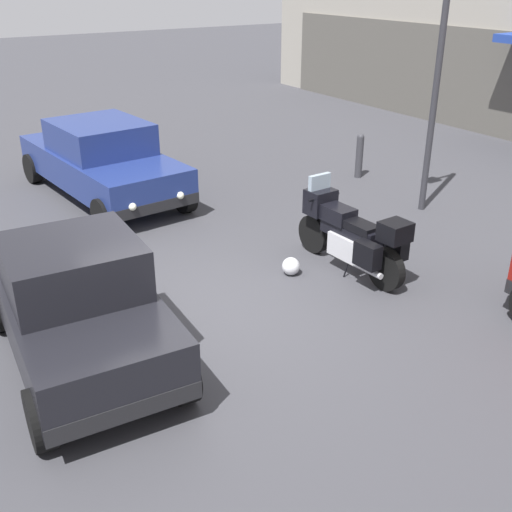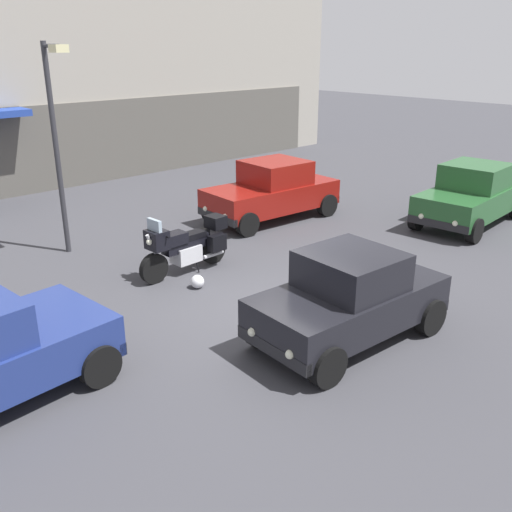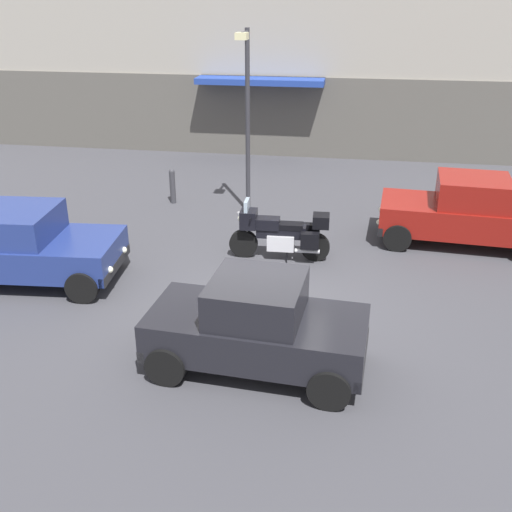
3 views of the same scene
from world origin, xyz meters
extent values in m
plane|color=#38383D|center=(0.00, 0.00, 0.00)|extent=(80.00, 80.00, 0.00)
cube|color=#514E48|center=(0.00, 11.66, 1.40)|extent=(26.45, 0.12, 2.80)
cube|color=navy|center=(-1.80, 11.23, 2.70)|extent=(4.40, 1.10, 0.20)
cylinder|color=black|center=(-0.80, 2.61, 0.32)|extent=(0.64, 0.16, 0.64)
cylinder|color=black|center=(0.82, 2.67, 0.32)|extent=(0.64, 0.16, 0.64)
cylinder|color=#B7B7BC|center=(-0.78, 2.61, 0.75)|extent=(0.33, 0.08, 0.68)
cube|color=#B7B7BC|center=(0.05, 2.64, 0.42)|extent=(0.62, 0.42, 0.36)
cube|color=black|center=(0.05, 2.64, 0.66)|extent=(1.11, 0.32, 0.28)
cube|color=black|center=(-0.25, 2.63, 0.84)|extent=(0.53, 0.36, 0.24)
cube|color=black|center=(0.25, 2.65, 0.80)|extent=(0.57, 0.32, 0.12)
cube|color=black|center=(-0.68, 2.61, 0.92)|extent=(0.38, 0.45, 0.40)
cube|color=#8C9EAD|center=(-0.72, 2.61, 1.22)|extent=(0.10, 0.40, 0.28)
sphere|color=#EAEACC|center=(-0.86, 2.60, 0.92)|extent=(0.14, 0.14, 0.14)
cylinder|color=black|center=(-0.60, 2.61, 1.02)|extent=(0.06, 0.62, 0.04)
cylinder|color=#B7B7BC|center=(0.65, 2.46, 0.30)|extent=(0.55, 0.11, 0.09)
cube|color=black|center=(0.71, 2.38, 0.58)|extent=(0.41, 0.22, 0.36)
cube|color=black|center=(0.68, 2.94, 0.58)|extent=(0.41, 0.22, 0.36)
cube|color=black|center=(0.92, 2.67, 0.95)|extent=(0.38, 0.41, 0.28)
cylinder|color=black|center=(0.20, 2.47, 0.15)|extent=(0.03, 0.13, 0.29)
sphere|color=silver|center=(-0.32, 1.79, 0.14)|extent=(0.28, 0.28, 0.28)
cube|color=navy|center=(-5.35, 0.67, 0.64)|extent=(4.63, 2.12, 0.64)
cube|color=navy|center=(-5.30, 0.67, 1.26)|extent=(2.03, 1.77, 0.60)
cube|color=#8C9EAD|center=(-4.40, 0.75, 1.26)|extent=(0.18, 1.50, 0.51)
cube|color=black|center=(-3.15, 0.85, 0.42)|extent=(0.26, 1.76, 0.20)
cylinder|color=black|center=(-3.62, 1.65, 0.32)|extent=(0.66, 0.27, 0.64)
cylinder|color=black|center=(-3.48, -0.02, 0.32)|extent=(0.66, 0.27, 0.64)
sphere|color=silver|center=(-3.14, 1.33, 0.54)|extent=(0.14, 0.14, 0.14)
sphere|color=silver|center=(-3.06, 0.37, 0.54)|extent=(0.14, 0.14, 0.14)
cube|color=black|center=(0.20, -1.64, 0.64)|extent=(3.50, 1.79, 0.64)
cube|color=black|center=(0.20, -1.64, 1.26)|extent=(1.50, 1.53, 0.60)
cube|color=#8C9EAD|center=(-0.45, -1.59, 1.26)|extent=(0.15, 1.33, 0.51)
cube|color=#8C9EAD|center=(0.85, -1.68, 1.26)|extent=(0.15, 1.33, 0.48)
cube|color=black|center=(-1.44, -1.53, 0.42)|extent=(0.23, 1.56, 0.20)
cube|color=black|center=(1.85, -1.75, 0.42)|extent=(0.23, 1.56, 0.20)
cylinder|color=black|center=(-1.10, -2.29, 0.32)|extent=(0.65, 0.26, 0.64)
cylinder|color=black|center=(-0.99, -0.81, 0.32)|extent=(0.65, 0.26, 0.64)
cylinder|color=black|center=(1.40, -2.46, 0.32)|extent=(0.65, 0.26, 0.64)
cylinder|color=black|center=(1.50, -0.99, 0.32)|extent=(0.65, 0.26, 0.64)
sphere|color=silver|center=(-1.52, -1.95, 0.54)|extent=(0.14, 0.14, 0.14)
sphere|color=silver|center=(-1.47, -1.09, 0.54)|extent=(0.14, 0.14, 0.14)
cube|color=maroon|center=(4.16, 4.21, 0.66)|extent=(3.91, 1.92, 0.68)
cube|color=maroon|center=(4.31, 4.20, 1.32)|extent=(1.71, 1.62, 0.64)
cube|color=#8C9EAD|center=(3.56, 4.25, 1.32)|extent=(0.16, 1.39, 0.54)
cube|color=#8C9EAD|center=(5.05, 4.14, 1.32)|extent=(0.16, 1.39, 0.51)
cube|color=black|center=(2.31, 4.34, 0.42)|extent=(0.24, 1.64, 0.20)
cylinder|color=black|center=(2.65, 3.54, 0.32)|extent=(0.65, 0.27, 0.64)
cylinder|color=black|center=(2.77, 5.09, 0.32)|extent=(0.65, 0.27, 0.64)
sphere|color=silver|center=(2.23, 3.90, 0.54)|extent=(0.14, 0.14, 0.14)
sphere|color=silver|center=(2.29, 4.80, 0.54)|extent=(0.14, 0.14, 0.14)
cylinder|color=#2D2D33|center=(-1.24, 5.62, 2.36)|extent=(0.12, 0.12, 4.72)
cylinder|color=#2D2D33|center=(-1.24, 5.27, 4.62)|extent=(0.08, 0.70, 0.08)
cube|color=beige|center=(-1.24, 4.92, 4.57)|extent=(0.28, 0.36, 0.16)
cylinder|color=#333338|center=(-3.46, 5.94, 0.46)|extent=(0.16, 0.16, 0.92)
sphere|color=#333338|center=(-3.46, 5.94, 0.92)|extent=(0.16, 0.16, 0.16)
camera|label=1|loc=(6.51, -3.27, 4.29)|focal=43.12mm
camera|label=2|loc=(-6.72, -6.78, 4.70)|focal=39.98mm
camera|label=3|loc=(1.51, -9.57, 5.58)|focal=41.77mm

